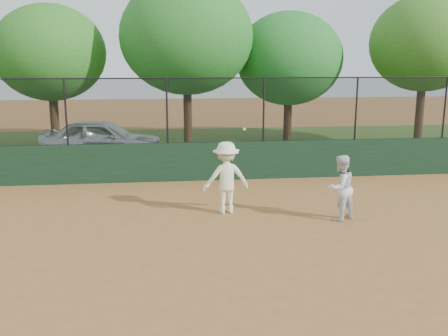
{
  "coord_description": "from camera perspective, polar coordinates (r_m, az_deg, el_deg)",
  "views": [
    {
      "loc": [
        -0.57,
        -9.31,
        3.72
      ],
      "look_at": [
        0.8,
        2.2,
        1.2
      ],
      "focal_mm": 40.0,
      "sensor_mm": 36.0,
      "label": 1
    }
  ],
  "objects": [
    {
      "name": "tree_3",
      "position": [
        22.47,
        7.46,
        12.26
      ],
      "size": [
        4.7,
        4.27,
        5.8
      ],
      "color": "#382112",
      "rests_on": "ground"
    },
    {
      "name": "tree_4",
      "position": [
        23.53,
        22.02,
        13.06
      ],
      "size": [
        4.74,
        4.31,
        6.46
      ],
      "color": "#452E18",
      "rests_on": "ground"
    },
    {
      "name": "parked_car",
      "position": [
        19.45,
        -13.79,
        3.2
      ],
      "size": [
        4.73,
        2.35,
        1.55
      ],
      "primitive_type": "imported",
      "rotation": [
        0.0,
        0.0,
        1.45
      ],
      "color": "#B6BCC0",
      "rests_on": "ground"
    },
    {
      "name": "tree_1",
      "position": [
        21.75,
        -19.28,
        12.3
      ],
      "size": [
        4.47,
        4.07,
        5.93
      ],
      "color": "#483119",
      "rests_on": "ground"
    },
    {
      "name": "back_wall",
      "position": [
        15.64,
        -4.56,
        0.71
      ],
      "size": [
        26.0,
        0.2,
        1.2
      ],
      "primitive_type": "cube",
      "color": "#17331D",
      "rests_on": "ground"
    },
    {
      "name": "ground",
      "position": [
        10.05,
        -3.09,
        -9.49
      ],
      "size": [
        80.0,
        80.0,
        0.0
      ],
      "primitive_type": "plane",
      "color": "#A16833",
      "rests_on": "ground"
    },
    {
      "name": "tree_2",
      "position": [
        20.67,
        -4.3,
        14.71
      ],
      "size": [
        5.36,
        4.88,
        6.94
      ],
      "color": "#422917",
      "rests_on": "ground"
    },
    {
      "name": "fence_assembly",
      "position": [
        15.4,
        -4.77,
        6.69
      ],
      "size": [
        26.0,
        0.06,
        2.0
      ],
      "color": "black",
      "rests_on": "back_wall"
    },
    {
      "name": "grass_strip",
      "position": [
        21.64,
        -5.18,
        2.32
      ],
      "size": [
        36.0,
        12.0,
        0.01
      ],
      "primitive_type": "cube",
      "color": "#2D4C17",
      "rests_on": "ground"
    },
    {
      "name": "player_main",
      "position": [
        12.23,
        0.23,
        -1.12
      ],
      "size": [
        1.23,
        0.82,
        2.17
      ],
      "color": "white",
      "rests_on": "ground"
    },
    {
      "name": "player_second",
      "position": [
        12.04,
        13.14,
        -2.21
      ],
      "size": [
        0.94,
        0.88,
        1.56
      ],
      "primitive_type": "imported",
      "rotation": [
        0.0,
        0.0,
        3.63
      ],
      "color": "silver",
      "rests_on": "ground"
    }
  ]
}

